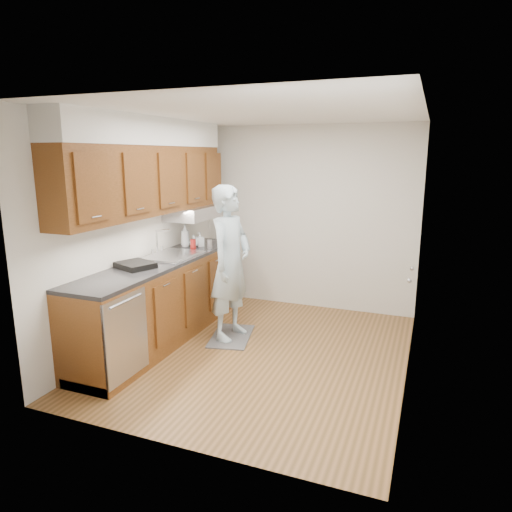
{
  "coord_description": "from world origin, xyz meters",
  "views": [
    {
      "loc": [
        1.62,
        -4.31,
        2.11
      ],
      "look_at": [
        -0.16,
        0.25,
        1.01
      ],
      "focal_mm": 32.0,
      "sensor_mm": 36.0,
      "label": 1
    }
  ],
  "objects_px": {
    "soap_bottle_a": "(185,235)",
    "soda_can": "(193,244)",
    "soap_bottle_b": "(200,239)",
    "person": "(230,253)",
    "steel_can": "(210,244)",
    "soap_bottle_c": "(194,241)",
    "dish_rack": "(135,265)"
  },
  "relations": [
    {
      "from": "person",
      "to": "soap_bottle_c",
      "type": "distance_m",
      "value": 0.89
    },
    {
      "from": "dish_rack",
      "to": "soap_bottle_b",
      "type": "bearing_deg",
      "value": 107.84
    },
    {
      "from": "soap_bottle_a",
      "to": "soap_bottle_b",
      "type": "relative_size",
      "value": 1.58
    },
    {
      "from": "soap_bottle_c",
      "to": "dish_rack",
      "type": "bearing_deg",
      "value": -91.31
    },
    {
      "from": "dish_rack",
      "to": "person",
      "type": "bearing_deg",
      "value": 65.22
    },
    {
      "from": "soap_bottle_b",
      "to": "dish_rack",
      "type": "bearing_deg",
      "value": -94.21
    },
    {
      "from": "soap_bottle_b",
      "to": "soap_bottle_c",
      "type": "distance_m",
      "value": 0.08
    },
    {
      "from": "soap_bottle_a",
      "to": "dish_rack",
      "type": "bearing_deg",
      "value": -85.86
    },
    {
      "from": "soap_bottle_c",
      "to": "dish_rack",
      "type": "distance_m",
      "value": 1.22
    },
    {
      "from": "soap_bottle_a",
      "to": "soap_bottle_b",
      "type": "distance_m",
      "value": 0.2
    },
    {
      "from": "soda_can",
      "to": "dish_rack",
      "type": "distance_m",
      "value": 1.06
    },
    {
      "from": "soap_bottle_b",
      "to": "soda_can",
      "type": "relative_size",
      "value": 1.39
    },
    {
      "from": "person",
      "to": "soap_bottle_c",
      "type": "relative_size",
      "value": 13.14
    },
    {
      "from": "soap_bottle_c",
      "to": "soap_bottle_b",
      "type": "bearing_deg",
      "value": 35.51
    },
    {
      "from": "soap_bottle_a",
      "to": "soap_bottle_c",
      "type": "xyz_separation_m",
      "value": [
        0.11,
        0.02,
        -0.07
      ]
    },
    {
      "from": "person",
      "to": "steel_can",
      "type": "height_order",
      "value": "person"
    },
    {
      "from": "soda_can",
      "to": "steel_can",
      "type": "bearing_deg",
      "value": 40.87
    },
    {
      "from": "soap_bottle_b",
      "to": "dish_rack",
      "type": "height_order",
      "value": "soap_bottle_b"
    },
    {
      "from": "soap_bottle_c",
      "to": "dish_rack",
      "type": "relative_size",
      "value": 0.41
    },
    {
      "from": "person",
      "to": "soap_bottle_b",
      "type": "distance_m",
      "value": 0.87
    },
    {
      "from": "soap_bottle_a",
      "to": "soda_can",
      "type": "xyz_separation_m",
      "value": [
        0.2,
        -0.15,
        -0.08
      ]
    },
    {
      "from": "soap_bottle_a",
      "to": "steel_can",
      "type": "distance_m",
      "value": 0.37
    },
    {
      "from": "soap_bottle_c",
      "to": "soda_can",
      "type": "height_order",
      "value": "soap_bottle_c"
    },
    {
      "from": "person",
      "to": "soda_can",
      "type": "xyz_separation_m",
      "value": [
        -0.66,
        0.33,
        -0.01
      ]
    },
    {
      "from": "soap_bottle_c",
      "to": "person",
      "type": "bearing_deg",
      "value": -33.89
    },
    {
      "from": "soda_can",
      "to": "dish_rack",
      "type": "xyz_separation_m",
      "value": [
        -0.11,
        -1.05,
        -0.04
      ]
    },
    {
      "from": "person",
      "to": "steel_can",
      "type": "xyz_separation_m",
      "value": [
        -0.5,
        0.47,
        -0.02
      ]
    },
    {
      "from": "dish_rack",
      "to": "soap_bottle_c",
      "type": "bearing_deg",
      "value": 110.74
    },
    {
      "from": "person",
      "to": "soda_can",
      "type": "height_order",
      "value": "person"
    },
    {
      "from": "person",
      "to": "soap_bottle_b",
      "type": "relative_size",
      "value": 10.93
    },
    {
      "from": "person",
      "to": "soap_bottle_a",
      "type": "distance_m",
      "value": 0.98
    },
    {
      "from": "soap_bottle_c",
      "to": "dish_rack",
      "type": "height_order",
      "value": "soap_bottle_c"
    }
  ]
}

